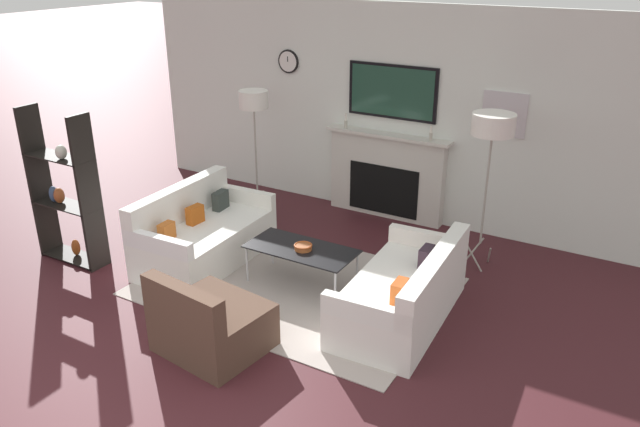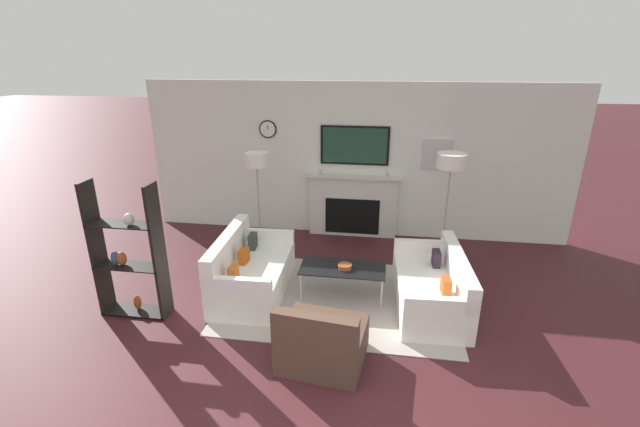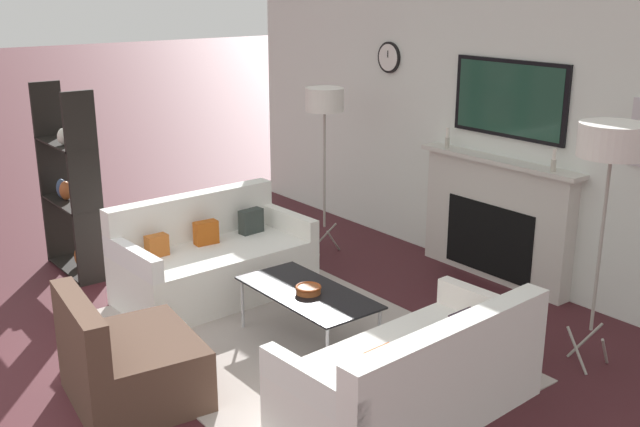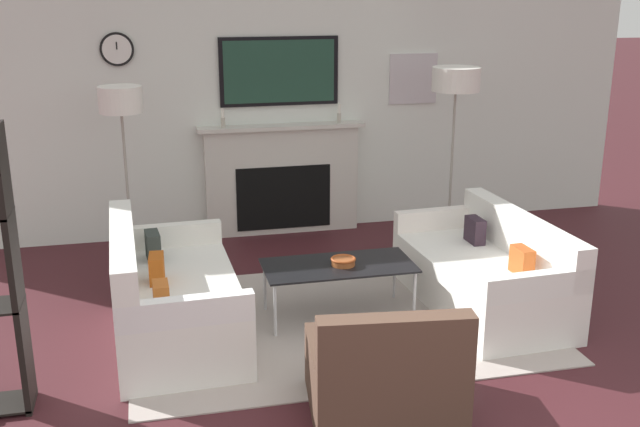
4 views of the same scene
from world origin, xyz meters
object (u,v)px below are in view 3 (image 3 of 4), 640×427
coffee_table (308,295)px  decorative_bowl (308,289)px  couch_right (414,378)px  armchair (128,364)px  couch_left (212,262)px  floor_lamp_left (325,103)px  floor_lamp_right (612,144)px  shelf_unit (69,188)px

coffee_table → decorative_bowl: bearing=-27.2°
couch_right → armchair: size_ratio=1.80×
couch_left → decorative_bowl: 1.31m
floor_lamp_left → floor_lamp_right: bearing=-0.0°
couch_right → coffee_table: bearing=176.5°
armchair → decorative_bowl: 1.38m
couch_left → couch_right: bearing=0.1°
decorative_bowl → floor_lamp_right: size_ratio=0.11×
couch_right → shelf_unit: shelf_unit is taller
armchair → shelf_unit: bearing=166.8°
armchair → floor_lamp_right: floor_lamp_right is taller
couch_right → floor_lamp_left: size_ratio=1.04×
couch_right → armchair: bearing=-133.9°
armchair → decorative_bowl: bearing=85.4°
coffee_table → floor_lamp_left: size_ratio=0.69×
floor_lamp_left → shelf_unit: size_ratio=0.95×
floor_lamp_right → shelf_unit: (-4.02, -2.18, -0.79)m
floor_lamp_right → coffee_table: bearing=-136.9°
couch_left → armchair: size_ratio=1.72×
couch_left → shelf_unit: bearing=-150.6°
couch_right → coffee_table: 1.19m
decorative_bowl → floor_lamp_left: floor_lamp_left is taller
couch_left → floor_lamp_left: 1.91m
couch_right → coffee_table: size_ratio=1.50×
coffee_table → decorative_bowl: size_ratio=5.96×
armchair → floor_lamp_left: floor_lamp_left is taller
coffee_table → floor_lamp_left: (-1.55, 1.37, 1.10)m
decorative_bowl → coffee_table: bearing=152.8°
floor_lamp_right → shelf_unit: 4.64m
couch_right → floor_lamp_left: (-2.73, 1.45, 1.23)m
floor_lamp_right → shelf_unit: size_ratio=1.00×
floor_lamp_left → floor_lamp_right: 3.02m
floor_lamp_right → couch_right: bearing=-101.2°
decorative_bowl → shelf_unit: shelf_unit is taller
coffee_table → couch_left: bearing=-176.6°
couch_right → floor_lamp_right: bearing=78.8°
coffee_table → shelf_unit: bearing=-162.5°
shelf_unit → floor_lamp_right: bearing=28.4°
decorative_bowl → couch_right: bearing=-2.8°
decorative_bowl → floor_lamp_left: size_ratio=0.12×
couch_right → floor_lamp_right: size_ratio=0.99×
decorative_bowl → shelf_unit: size_ratio=0.11×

